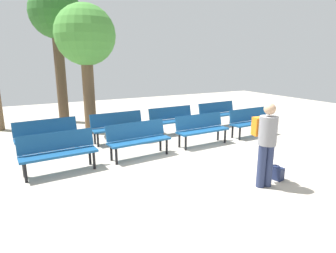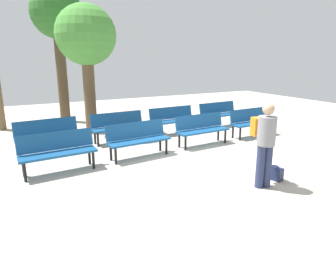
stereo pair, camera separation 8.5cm
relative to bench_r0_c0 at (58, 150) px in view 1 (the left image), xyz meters
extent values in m
plane|color=#B2A899|center=(3.05, -1.40, -0.50)|extent=(24.00, 24.00, 0.00)
cube|color=navy|center=(0.00, -0.08, -0.07)|extent=(1.63, 0.54, 0.05)
cube|color=navy|center=(-0.01, 0.12, 0.17)|extent=(1.60, 0.23, 0.40)
cylinder|color=black|center=(-0.68, -0.28, -0.30)|extent=(0.06, 0.06, 0.40)
cylinder|color=black|center=(0.71, -0.19, -0.30)|extent=(0.06, 0.06, 0.40)
cylinder|color=black|center=(-0.70, 0.04, -0.30)|extent=(0.06, 0.06, 0.40)
cylinder|color=black|center=(0.69, 0.13, -0.30)|extent=(0.06, 0.06, 0.40)
cube|color=navy|center=(1.93, 0.05, -0.07)|extent=(1.63, 0.57, 0.05)
cube|color=navy|center=(1.91, 0.25, 0.17)|extent=(1.60, 0.25, 0.40)
cylinder|color=black|center=(1.24, -0.17, -0.30)|extent=(0.06, 0.06, 0.40)
cylinder|color=black|center=(2.64, -0.05, -0.30)|extent=(0.06, 0.06, 0.40)
cylinder|color=black|center=(1.22, 0.15, -0.30)|extent=(0.06, 0.06, 0.40)
cylinder|color=black|center=(2.61, 0.26, -0.30)|extent=(0.06, 0.06, 0.40)
cube|color=navy|center=(3.94, 0.18, -0.07)|extent=(1.62, 0.51, 0.05)
cube|color=navy|center=(3.93, 0.38, 0.17)|extent=(1.60, 0.19, 0.40)
cylinder|color=black|center=(3.24, -0.01, -0.30)|extent=(0.06, 0.06, 0.40)
cylinder|color=black|center=(4.64, 0.05, -0.30)|extent=(0.06, 0.06, 0.40)
cylinder|color=black|center=(3.23, 0.31, -0.30)|extent=(0.06, 0.06, 0.40)
cylinder|color=black|center=(4.63, 0.37, -0.30)|extent=(0.06, 0.06, 0.40)
cube|color=navy|center=(5.92, 0.26, -0.07)|extent=(1.62, 0.51, 0.05)
cube|color=navy|center=(5.91, 0.46, 0.17)|extent=(1.60, 0.20, 0.40)
cylinder|color=black|center=(5.23, 0.07, -0.30)|extent=(0.06, 0.06, 0.40)
cylinder|color=black|center=(6.63, 0.13, -0.30)|extent=(0.06, 0.06, 0.40)
cylinder|color=black|center=(5.21, 0.38, -0.30)|extent=(0.06, 0.06, 0.40)
cylinder|color=black|center=(6.61, 0.45, -0.30)|extent=(0.06, 0.06, 0.40)
cube|color=navy|center=(-0.07, 1.49, -0.07)|extent=(1.63, 0.57, 0.05)
cube|color=navy|center=(-0.09, 1.69, 0.17)|extent=(1.60, 0.26, 0.40)
cylinder|color=black|center=(-0.76, 1.27, -0.30)|extent=(0.06, 0.06, 0.40)
cylinder|color=black|center=(0.64, 1.39, -0.30)|extent=(0.06, 0.06, 0.40)
cylinder|color=black|center=(-0.78, 1.59, -0.30)|extent=(0.06, 0.06, 0.40)
cylinder|color=black|center=(0.61, 1.71, -0.30)|extent=(0.06, 0.06, 0.40)
cube|color=navy|center=(1.90, 1.59, -0.07)|extent=(1.61, 0.49, 0.05)
cube|color=navy|center=(1.90, 1.79, 0.17)|extent=(1.60, 0.18, 0.40)
cylinder|color=black|center=(1.21, 1.41, -0.30)|extent=(0.06, 0.06, 0.40)
cylinder|color=black|center=(2.61, 1.46, -0.30)|extent=(0.06, 0.06, 0.40)
cylinder|color=black|center=(1.20, 1.73, -0.30)|extent=(0.06, 0.06, 0.40)
cylinder|color=black|center=(2.60, 1.78, -0.30)|extent=(0.06, 0.06, 0.40)
cube|color=navy|center=(3.81, 1.70, -0.07)|extent=(1.62, 0.50, 0.05)
cube|color=navy|center=(3.80, 1.90, 0.17)|extent=(1.60, 0.18, 0.40)
cylinder|color=black|center=(3.12, 1.51, -0.30)|extent=(0.06, 0.06, 0.40)
cylinder|color=black|center=(4.52, 1.56, -0.30)|extent=(0.06, 0.06, 0.40)
cylinder|color=black|center=(3.11, 1.83, -0.30)|extent=(0.06, 0.06, 0.40)
cylinder|color=black|center=(4.51, 1.88, -0.30)|extent=(0.06, 0.06, 0.40)
cube|color=navy|center=(5.82, 1.83, -0.07)|extent=(1.62, 0.54, 0.05)
cube|color=navy|center=(5.81, 2.03, 0.17)|extent=(1.60, 0.22, 0.40)
cylinder|color=black|center=(5.13, 1.63, -0.30)|extent=(0.06, 0.06, 0.40)
cylinder|color=black|center=(6.53, 1.71, -0.30)|extent=(0.06, 0.06, 0.40)
cylinder|color=black|center=(5.11, 1.95, -0.30)|extent=(0.06, 0.06, 0.40)
cylinder|color=black|center=(6.51, 2.03, -0.30)|extent=(0.06, 0.06, 0.40)
cylinder|color=brown|center=(1.42, 3.12, 0.80)|extent=(0.37, 0.37, 2.60)
sphere|color=#478E38|center=(1.42, 3.12, 2.67)|extent=(1.90, 1.90, 1.90)
cylinder|color=#4C3A28|center=(0.88, 5.37, 1.26)|extent=(0.38, 0.38, 3.53)
sphere|color=#2D6628|center=(0.88, 5.37, 3.59)|extent=(1.88, 1.88, 1.88)
cylinder|color=navy|center=(3.51, -2.66, -0.08)|extent=(0.16, 0.16, 0.85)
cylinder|color=navy|center=(3.35, -2.63, -0.08)|extent=(0.16, 0.16, 0.85)
cylinder|color=gray|center=(3.43, -2.64, 0.62)|extent=(0.40, 0.40, 0.55)
sphere|color=tan|center=(3.43, -2.64, 1.04)|extent=(0.22, 0.22, 0.22)
cube|color=orange|center=(3.48, -2.39, 0.65)|extent=(0.31, 0.23, 0.36)
cube|color=#192347|center=(3.91, -2.50, -0.37)|extent=(0.25, 0.35, 0.26)
torus|color=#192347|center=(3.91, -2.50, -0.22)|extent=(0.16, 0.16, 0.02)
camera|label=1|loc=(-0.64, -6.32, 1.93)|focal=30.35mm
camera|label=2|loc=(-0.56, -6.36, 1.93)|focal=30.35mm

